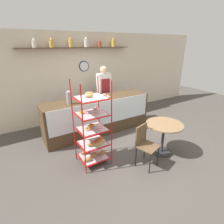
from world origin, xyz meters
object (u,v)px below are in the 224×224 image
object	(u,v)px
person_worker	(104,92)
cafe_chair	(145,142)
cafe_table	(164,131)
pastry_rack	(93,131)
donut_tray_counter	(102,96)
coffee_carafe	(69,98)

from	to	relation	value
person_worker	cafe_chair	world-z (taller)	person_worker
person_worker	cafe_table	distance (m)	2.34
pastry_rack	donut_tray_counter	bearing A→B (deg)	54.11
pastry_rack	cafe_table	world-z (taller)	pastry_rack
cafe_chair	donut_tray_counter	world-z (taller)	donut_tray_counter
pastry_rack	coffee_carafe	xyz separation A→B (m)	(-0.08, 1.10, 0.43)
person_worker	cafe_chair	bearing A→B (deg)	-99.67
pastry_rack	coffee_carafe	size ratio (longest dim) A/B	5.41
person_worker	cafe_table	size ratio (longest dim) A/B	2.15
pastry_rack	cafe_table	bearing A→B (deg)	-18.43
person_worker	cafe_table	world-z (taller)	person_worker
pastry_rack	cafe_chair	distance (m)	1.06
person_worker	coffee_carafe	size ratio (longest dim) A/B	5.37
cafe_chair	cafe_table	bearing A→B (deg)	-7.33
person_worker	coffee_carafe	distance (m)	1.51
pastry_rack	donut_tray_counter	distance (m)	1.55
cafe_table	cafe_chair	bearing A→B (deg)	-170.66
person_worker	cafe_chair	distance (m)	2.47
coffee_carafe	donut_tray_counter	bearing A→B (deg)	7.60
person_worker	donut_tray_counter	size ratio (longest dim) A/B	4.22
donut_tray_counter	cafe_chair	bearing A→B (deg)	-91.34
person_worker	coffee_carafe	world-z (taller)	person_worker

